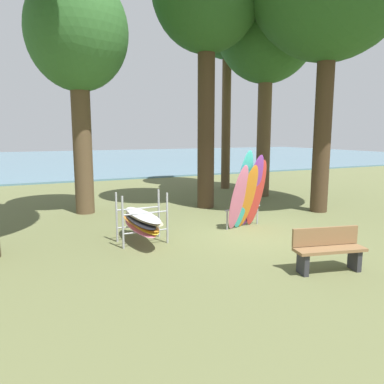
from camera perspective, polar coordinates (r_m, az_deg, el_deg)
The scene contains 8 objects.
ground_plane at distance 10.27m, azimuth 9.04°, elevation -6.17°, with size 80.00×80.00×0.00m, color #60663D.
lake_water at distance 39.45m, azimuth -16.81°, elevation 4.85°, with size 80.00×36.00×0.10m, color slate.
tree_mid_behind at distance 13.19m, azimuth -17.16°, elevation 21.77°, with size 3.20×3.20×7.66m.
tree_far_left_back at distance 18.78m, azimuth 5.48°, elevation 24.75°, with size 3.23×3.23×9.76m.
tree_far_right_back at distance 16.64m, azimuth 11.45°, elevation 23.97°, with size 4.22×4.22×9.53m.
leaning_board_pile at distance 10.48m, azimuth 8.53°, elevation -0.30°, with size 1.35×0.86×2.23m.
board_storage_rack at distance 9.21m, azimuth -7.75°, elevation -4.38°, with size 1.15×2.13×1.25m.
park_bench at distance 7.78m, azimuth 20.15°, elevation -8.15°, with size 1.46×0.71×0.85m.
Camera 1 is at (-5.58, -8.20, 2.68)m, focal length 34.77 mm.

